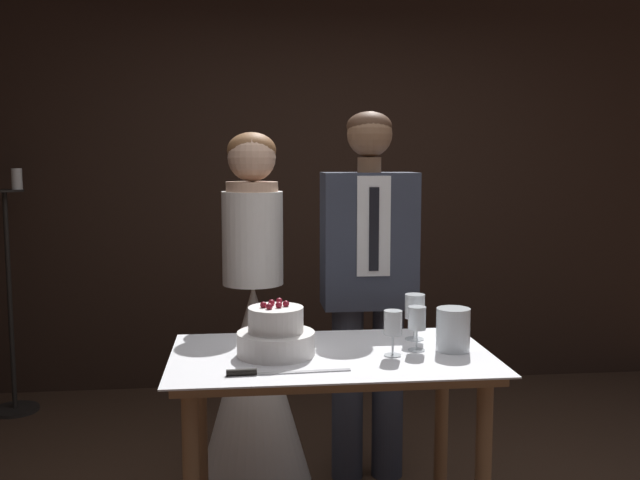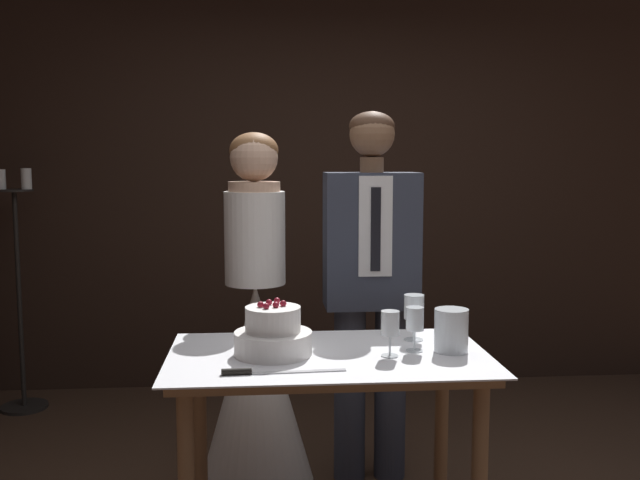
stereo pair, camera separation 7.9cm
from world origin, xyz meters
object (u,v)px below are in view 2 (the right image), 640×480
object	(u,v)px
wine_glass_far	(414,309)
candle_stand	(19,301)
bride	(256,355)
tiered_cake	(273,335)
hurricane_candle	(451,331)
cake_knife	(260,372)
wine_glass_middle	(415,320)
cake_table	(328,387)
wine_glass_near	(390,326)
groom	(371,275)

from	to	relation	value
wine_glass_far	candle_stand	bearing A→B (deg)	140.54
candle_stand	bride	bearing A→B (deg)	-37.72
tiered_cake	wine_glass_far	distance (m)	0.58
tiered_cake	candle_stand	xyz separation A→B (m)	(-1.51, 1.86, -0.23)
wine_glass_far	hurricane_candle	world-z (taller)	wine_glass_far
cake_knife	wine_glass_far	world-z (taller)	wine_glass_far
bride	wine_glass_far	bearing A→B (deg)	-43.17
wine_glass_middle	candle_stand	bearing A→B (deg)	137.58
wine_glass_middle	wine_glass_far	bearing A→B (deg)	78.95
cake_knife	wine_glass_middle	bearing A→B (deg)	19.28
cake_table	bride	world-z (taller)	bride
wine_glass_middle	wine_glass_far	world-z (taller)	wine_glass_far
tiered_cake	hurricane_candle	world-z (taller)	tiered_cake
tiered_cake	bride	xyz separation A→B (m)	(-0.07, 0.75, -0.28)
cake_table	bride	bearing A→B (deg)	109.84
hurricane_candle	candle_stand	bearing A→B (deg)	139.14
wine_glass_near	bride	distance (m)	0.99
bride	candle_stand	distance (m)	1.82
wine_glass_near	wine_glass_far	distance (m)	0.26
tiered_cake	wine_glass_middle	distance (m)	0.52
hurricane_candle	bride	distance (m)	1.09
wine_glass_far	cake_knife	bearing A→B (deg)	-146.94
cake_table	tiered_cake	size ratio (longest dim) A/B	4.13
cake_table	bride	xyz separation A→B (m)	(-0.27, 0.75, -0.09)
hurricane_candle	candle_stand	world-z (taller)	candle_stand
cake_table	cake_knife	world-z (taller)	cake_knife
tiered_cake	groom	xyz separation A→B (m)	(0.47, 0.74, 0.09)
tiered_cake	wine_glass_near	size ratio (longest dim) A/B	1.70
wine_glass_far	bride	world-z (taller)	bride
wine_glass_far	candle_stand	distance (m)	2.68
hurricane_candle	groom	distance (m)	0.78
tiered_cake	wine_glass_middle	bearing A→B (deg)	0.34
cake_knife	hurricane_candle	distance (m)	0.74
wine_glass_middle	bride	size ratio (longest dim) A/B	0.10
tiered_cake	groom	size ratio (longest dim) A/B	0.16
cake_knife	groom	xyz separation A→B (m)	(0.52, 0.97, 0.16)
cake_knife	hurricane_candle	xyz separation A→B (m)	(0.70, 0.22, 0.07)
wine_glass_far	wine_glass_near	bearing A→B (deg)	-121.45
cake_table	wine_glass_middle	bearing A→B (deg)	1.57
tiered_cake	wine_glass_middle	xyz separation A→B (m)	(0.52, 0.00, 0.04)
wine_glass_near	wine_glass_far	bearing A→B (deg)	58.55
cake_knife	wine_glass_far	bearing A→B (deg)	30.11
tiered_cake	groom	distance (m)	0.89
tiered_cake	wine_glass_near	xyz separation A→B (m)	(0.42, -0.06, 0.04)
cake_knife	hurricane_candle	world-z (taller)	hurricane_candle
wine_glass_near	bride	xyz separation A→B (m)	(-0.49, 0.80, -0.32)
wine_glass_middle	candle_stand	xyz separation A→B (m)	(-2.03, 1.86, -0.27)
tiered_cake	groom	bearing A→B (deg)	57.63
cake_table	groom	xyz separation A→B (m)	(0.27, 0.75, 0.29)
groom	candle_stand	size ratio (longest dim) A/B	1.19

